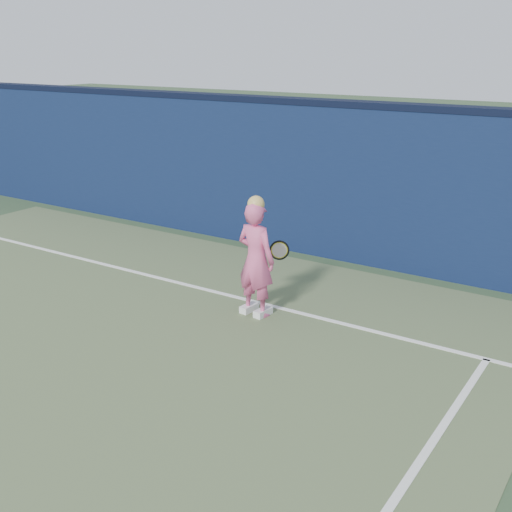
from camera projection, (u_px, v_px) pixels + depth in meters
The scene contains 4 objects.
backstop_wall at pixel (255, 174), 11.42m from camera, with size 24.00×0.40×2.50m, color #0D1A3C.
wall_cap at pixel (255, 99), 11.01m from camera, with size 24.00×0.42×0.10m, color black.
player at pixel (256, 259), 8.36m from camera, with size 0.60×0.43×1.62m.
racket at pixel (278, 251), 8.74m from camera, with size 0.50×0.20×0.28m.
Camera 1 is at (6.17, -2.97, 3.44)m, focal length 45.00 mm.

